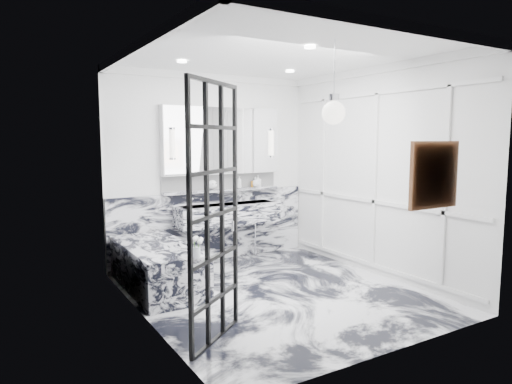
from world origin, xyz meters
TOP-DOWN VIEW (x-y plane):
  - floor at (0.00, 0.00)m, footprint 3.60×3.60m
  - ceiling at (0.00, 0.00)m, footprint 3.60×3.60m
  - wall_back at (0.00, 1.80)m, footprint 3.60×0.00m
  - wall_front at (0.00, -1.80)m, footprint 3.60×0.00m
  - wall_left at (-1.60, 0.00)m, footprint 0.00×3.60m
  - wall_right at (1.60, 0.00)m, footprint 0.00×3.60m
  - marble_clad_back at (0.00, 1.78)m, footprint 3.18×0.05m
  - marble_clad_left at (-1.59, 0.00)m, footprint 0.02×3.56m
  - panel_molding at (1.58, 0.00)m, footprint 0.03×3.40m
  - soap_bottle_a at (0.43, 1.71)m, footprint 0.09×0.09m
  - soap_bottle_b at (0.77, 1.71)m, footprint 0.11×0.11m
  - soap_bottle_c at (0.72, 1.71)m, footprint 0.16×0.16m
  - face_pot at (-0.03, 1.71)m, footprint 0.14×0.14m
  - amber_bottle at (0.66, 1.71)m, footprint 0.04×0.04m
  - flower_vase at (-1.00, 0.07)m, footprint 0.08×0.08m
  - crittall_door at (-1.19, -0.79)m, footprint 0.73×0.56m
  - artwork at (0.53, -1.76)m, footprint 0.51×0.05m
  - pendant_light at (-0.13, -1.15)m, footprint 0.22×0.22m
  - trough_sink at (0.15, 1.55)m, footprint 1.60×0.45m
  - ledge at (0.15, 1.72)m, footprint 1.90×0.14m
  - subway_tile at (0.15, 1.78)m, footprint 1.90×0.03m
  - mirror_cabinet at (0.15, 1.73)m, footprint 1.90×0.16m
  - sconce_left at (-0.67, 1.63)m, footprint 0.07×0.07m
  - sconce_right at (0.97, 1.63)m, footprint 0.07×0.07m
  - bathtub at (-1.18, 0.90)m, footprint 0.75×1.65m

SIDE VIEW (x-z plane):
  - floor at x=0.00m, z-range 0.00..0.00m
  - bathtub at x=-1.18m, z-range 0.00..0.55m
  - marble_clad_back at x=0.00m, z-range 0.00..1.05m
  - flower_vase at x=-1.00m, z-range 0.55..0.67m
  - trough_sink at x=0.15m, z-range 0.58..0.88m
  - ledge at x=0.15m, z-range 1.05..1.09m
  - amber_bottle at x=0.66m, z-range 1.09..1.19m
  - face_pot at x=-0.03m, z-range 1.09..1.24m
  - crittall_door at x=-1.19m, z-range 0.00..2.34m
  - soap_bottle_c at x=0.72m, z-range 1.09..1.25m
  - soap_bottle_b at x=0.77m, z-range 1.09..1.27m
  - soap_bottle_a at x=0.43m, z-range 1.09..1.28m
  - subway_tile at x=0.15m, z-range 1.09..1.32m
  - panel_molding at x=1.58m, z-range 0.15..2.45m
  - marble_clad_left at x=-1.59m, z-range 0.00..2.68m
  - wall_back at x=0.00m, z-range -0.40..3.20m
  - wall_front at x=0.00m, z-range -0.40..3.20m
  - wall_left at x=-1.60m, z-range -0.40..3.20m
  - wall_right at x=1.60m, z-range -0.40..3.20m
  - artwork at x=0.53m, z-range 1.27..1.78m
  - sconce_left at x=-0.67m, z-range 1.58..1.98m
  - sconce_right at x=0.97m, z-range 1.58..1.98m
  - mirror_cabinet at x=0.15m, z-range 1.32..2.32m
  - pendant_light at x=-0.13m, z-range 1.98..2.19m
  - ceiling at x=0.00m, z-range 2.80..2.80m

